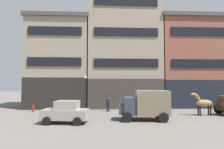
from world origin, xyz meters
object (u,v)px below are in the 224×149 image
(streetlamp_curbside, at_px, (85,88))
(fire_hydrant_curbside, at_px, (33,108))
(draft_horse, at_px, (203,103))
(delivery_truck_far, at_px, (145,104))
(sedan_dark, at_px, (66,112))
(pedestrian_officer, at_px, (108,103))

(streetlamp_curbside, height_order, fire_hydrant_curbside, streetlamp_curbside)
(draft_horse, bearing_deg, fire_hydrant_curbside, 170.04)
(draft_horse, height_order, delivery_truck_far, delivery_truck_far)
(sedan_dark, height_order, fire_hydrant_curbside, sedan_dark)
(pedestrian_officer, xyz_separation_m, streetlamp_curbside, (-2.67, 0.49, 1.69))
(delivery_truck_far, relative_size, pedestrian_officer, 2.50)
(sedan_dark, bearing_deg, delivery_truck_far, 6.70)
(draft_horse, xyz_separation_m, sedan_dark, (-13.24, -2.82, -0.36))
(pedestrian_officer, distance_m, streetlamp_curbside, 3.20)
(fire_hydrant_curbside, bearing_deg, delivery_truck_far, -23.95)
(delivery_truck_far, xyz_separation_m, fire_hydrant_curbside, (-11.71, 5.20, -1.00))
(streetlamp_curbside, bearing_deg, draft_horse, -16.24)
(draft_horse, distance_m, sedan_dark, 13.54)
(pedestrian_officer, height_order, fire_hydrant_curbside, pedestrian_officer)
(streetlamp_curbside, distance_m, fire_hydrant_curbside, 6.29)
(draft_horse, bearing_deg, delivery_truck_far, -162.59)
(delivery_truck_far, distance_m, fire_hydrant_curbside, 12.85)
(pedestrian_officer, bearing_deg, draft_horse, -17.83)
(delivery_truck_far, xyz_separation_m, pedestrian_officer, (-3.17, 5.10, -0.44))
(delivery_truck_far, bearing_deg, draft_horse, 17.41)
(delivery_truck_far, bearing_deg, fire_hydrant_curbside, 156.05)
(fire_hydrant_curbside, bearing_deg, pedestrian_officer, -0.66)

